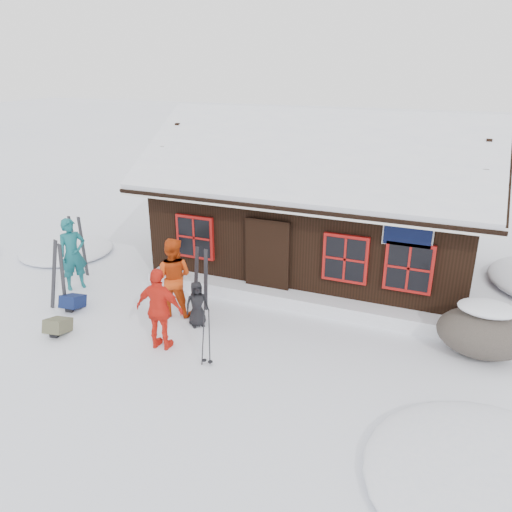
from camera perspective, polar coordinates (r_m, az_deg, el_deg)
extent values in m
plane|color=white|center=(10.99, -7.85, -9.13)|extent=(120.00, 120.00, 0.00)
cube|color=black|center=(14.21, 7.37, 3.59)|extent=(8.00, 5.00, 2.50)
cube|color=black|center=(12.33, 5.95, 10.99)|extent=(8.90, 3.14, 1.88)
cube|color=black|center=(15.14, 9.30, 12.74)|extent=(8.90, 3.14, 1.88)
cube|color=white|center=(12.30, 5.98, 11.64)|extent=(8.72, 3.07, 1.86)
cube|color=white|center=(15.12, 9.33, 13.27)|extent=(8.72, 3.07, 1.86)
cube|color=white|center=(13.61, 7.98, 15.58)|extent=(8.81, 0.22, 0.14)
cube|color=silver|center=(11.15, 3.56, 5.38)|extent=(8.90, 0.10, 0.20)
cube|color=black|center=(12.18, 1.36, -0.54)|extent=(1.00, 0.10, 2.00)
cube|color=black|center=(11.08, 16.97, 2.58)|extent=(1.00, 0.06, 0.60)
cube|color=maroon|center=(12.86, -6.98, 2.16)|extent=(1.04, 0.10, 1.14)
cube|color=black|center=(12.83, -7.07, 2.11)|extent=(0.90, 0.04, 1.00)
cube|color=maroon|center=(11.54, 10.17, -0.29)|extent=(1.04, 0.10, 1.14)
cube|color=black|center=(11.51, 10.13, -0.35)|extent=(0.90, 0.04, 1.00)
cube|color=maroon|center=(11.36, 17.05, -1.28)|extent=(1.04, 0.10, 1.14)
cube|color=black|center=(11.33, 17.03, -1.35)|extent=(0.90, 0.04, 1.00)
cube|color=white|center=(12.16, 3.62, -4.88)|extent=(7.60, 0.60, 0.35)
ellipsoid|color=white|center=(16.56, -20.78, 0.34)|extent=(2.80, 2.80, 0.34)
ellipsoid|color=white|center=(8.30, 25.53, -23.06)|extent=(3.60, 3.60, 0.43)
imported|color=#14595F|center=(13.59, -20.22, 0.20)|extent=(0.75, 0.82, 1.88)
imported|color=#C33C0D|center=(11.58, -9.47, -2.38)|extent=(1.04, 0.88, 1.87)
imported|color=red|center=(10.28, -10.94, -6.02)|extent=(1.06, 0.51, 1.76)
imported|color=black|center=(11.17, -6.75, -5.47)|extent=(0.61, 0.60, 1.06)
ellipsoid|color=#514941|center=(11.03, 24.49, -8.03)|extent=(1.77, 1.33, 0.97)
ellipsoid|color=white|center=(10.84, 24.83, -6.05)|extent=(1.11, 0.80, 0.25)
cube|color=black|center=(12.65, -22.11, -2.06)|extent=(0.42, 0.16, 1.79)
cube|color=black|center=(12.43, -21.22, -2.33)|extent=(0.39, 0.22, 1.79)
cube|color=black|center=(14.62, -19.95, 1.11)|extent=(0.23, 0.09, 1.71)
cube|color=black|center=(14.42, -19.16, 0.94)|extent=(0.22, 0.10, 1.71)
cube|color=black|center=(11.82, -6.86, -2.64)|extent=(0.21, 0.08, 1.63)
cube|color=black|center=(11.68, -5.76, -2.89)|extent=(0.20, 0.10, 1.63)
cylinder|color=black|center=(9.76, -6.06, -9.26)|extent=(0.09, 0.11, 1.26)
cylinder|color=black|center=(9.70, -5.35, -9.43)|extent=(0.09, 0.11, 1.26)
cube|color=#101C47|center=(12.71, -20.17, -5.17)|extent=(0.48, 0.59, 0.29)
cube|color=#505039|center=(11.72, -21.66, -7.69)|extent=(0.50, 0.60, 0.29)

